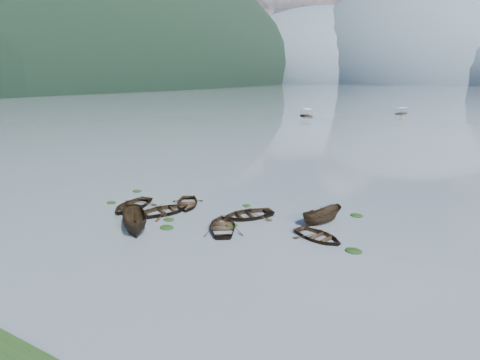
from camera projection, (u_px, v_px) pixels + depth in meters
The scene contains 21 objects.
ground_plane at pixel (160, 245), 26.90m from camera, with size 2400.00×2400.00×0.00m, color slate.
haze_mtn_a at pixel (322, 83), 908.60m from camera, with size 520.00×520.00×280.00m, color #475666.
haze_mtn_b at pixel (411, 83), 815.85m from camera, with size 520.00×520.00×340.00m, color #475666.
rowboat_0 at pixel (132, 208), 34.50m from camera, with size 3.38×4.73×0.98m, color black.
rowboat_1 at pixel (166, 213), 33.28m from camera, with size 3.23×4.52×0.94m, color black.
rowboat_2 at pixel (136, 231), 29.47m from camera, with size 1.85×4.92×1.90m, color black.
rowboat_3 at pixel (223, 229), 29.77m from camera, with size 3.16×4.43×0.92m, color black.
rowboat_4 at pixel (318, 239), 27.95m from camera, with size 2.86×4.00×0.83m, color black.
rowboat_6 at pixel (187, 206), 35.18m from camera, with size 3.05×4.27×0.88m, color black.
rowboat_7 at pixel (248, 217), 32.29m from camera, with size 3.30×4.61×0.96m, color black.
rowboat_8 at pixel (321, 223), 30.99m from camera, with size 1.51×4.02×1.55m, color black.
weed_clump_0 at pixel (111, 203), 35.97m from camera, with size 0.98×0.80×0.21m, color black.
weed_clump_1 at pixel (169, 220), 31.68m from camera, with size 0.96×0.77×0.21m, color black.
weed_clump_2 at pixel (167, 228), 29.95m from camera, with size 1.20×0.96×0.26m, color black.
weed_clump_3 at pixel (246, 206), 35.19m from camera, with size 0.84×0.71×0.19m, color black.
weed_clump_4 at pixel (354, 252), 25.93m from camera, with size 1.17×0.93×0.24m, color black.
weed_clump_5 at pixel (137, 192), 39.61m from camera, with size 1.06×0.85×0.22m, color black.
weed_clump_6 at pixel (232, 226), 30.50m from camera, with size 0.97×0.80×0.20m, color black.
weed_clump_7 at pixel (357, 216), 32.59m from camera, with size 1.09×0.88×0.24m, color black.
pontoon_left at pixel (306, 116), 116.44m from camera, with size 2.53×6.08×2.33m, color black, non-canonical shape.
pontoon_centre at pixel (401, 114), 124.80m from camera, with size 2.17×5.22×2.00m, color black, non-canonical shape.
Camera 1 is at (16.93, -18.88, 11.64)m, focal length 28.00 mm.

